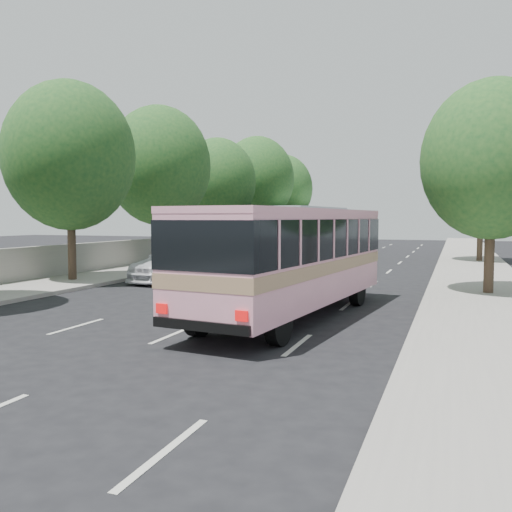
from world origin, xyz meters
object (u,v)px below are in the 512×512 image
at_px(tour_coach_rear, 312,224).
at_px(pink_taxi, 305,262).
at_px(white_pickup, 177,263).
at_px(pink_bus, 293,250).
at_px(tour_coach_front, 282,230).

bearing_deg(tour_coach_rear, pink_taxi, -70.83).
bearing_deg(white_pickup, pink_taxi, 34.81).
bearing_deg(pink_bus, white_pickup, 143.40).
bearing_deg(tour_coach_front, white_pickup, -84.94).
distance_m(pink_bus, tour_coach_rear, 34.08).
height_order(pink_taxi, tour_coach_front, tour_coach_front).
relative_size(pink_bus, white_pickup, 1.76).
bearing_deg(pink_bus, tour_coach_rear, 109.94).
height_order(pink_bus, tour_coach_rear, tour_coach_rear).
height_order(pink_bus, white_pickup, pink_bus).
xyz_separation_m(pink_bus, pink_taxi, (-2.36, 10.26, -1.19)).
bearing_deg(tour_coach_rear, pink_bus, -71.03).
relative_size(tour_coach_front, tour_coach_rear, 0.85).
distance_m(tour_coach_front, tour_coach_rear, 10.02).
height_order(tour_coach_front, tour_coach_rear, tour_coach_rear).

